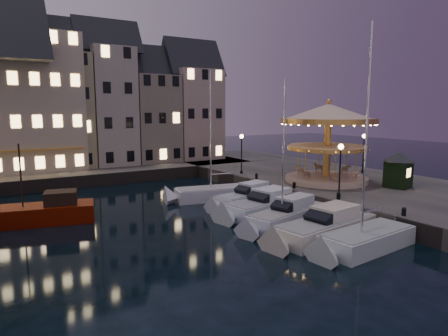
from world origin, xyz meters
TOP-DOWN VIEW (x-y plane):
  - ground at (0.00, 0.00)m, footprint 160.00×160.00m
  - quay_east at (14.00, 6.00)m, footprint 16.00×56.00m
  - quay_north at (-8.00, 28.00)m, footprint 44.00×12.00m
  - quaywall_e at (6.00, 6.00)m, footprint 0.15×44.00m
  - quaywall_n at (-6.00, 22.00)m, footprint 48.00×0.15m
  - streetlamp_b at (7.20, 1.00)m, footprint 0.44×0.44m
  - streetlamp_c at (7.20, 14.50)m, footprint 0.44×0.44m
  - streetlamp_d at (18.50, 8.00)m, footprint 0.44×0.44m
  - bollard_a at (6.60, -5.00)m, footprint 0.30×0.30m
  - bollard_b at (6.60, 0.50)m, footprint 0.30×0.30m
  - bollard_c at (6.60, 5.50)m, footprint 0.30×0.30m
  - bollard_d at (6.60, 11.00)m, footprint 0.30×0.30m
  - townhouse_nb at (-14.05, 30.00)m, footprint 6.16×8.00m
  - townhouse_nc at (-8.00, 30.00)m, footprint 6.82×8.00m
  - townhouse_nd at (-2.25, 30.00)m, footprint 5.50×8.00m
  - townhouse_ne at (3.20, 30.00)m, footprint 6.16×8.00m
  - townhouse_nf at (9.25, 30.00)m, footprint 6.82×8.00m
  - hotel_corner at (-14.00, 30.00)m, footprint 17.60×9.00m
  - motorboat_a at (1.93, -5.56)m, footprint 7.42×2.96m
  - motorboat_b at (1.63, -2.73)m, footprint 8.77×3.54m
  - motorboat_c at (1.42, 0.62)m, footprint 8.18×4.00m
  - motorboat_d at (1.74, 3.76)m, footprint 7.96×3.82m
  - motorboat_e at (2.15, 6.62)m, footprint 7.15×3.27m
  - motorboat_f at (1.24, 10.26)m, footprint 8.95×3.98m
  - red_fishing_boat at (-12.91, 10.35)m, footprint 7.86×4.23m
  - carousel at (11.38, 6.39)m, footprint 8.82×8.82m
  - ticket_kiosk at (14.56, 1.03)m, footprint 3.06×3.06m

SIDE VIEW (x-z plane):
  - ground at x=0.00m, z-range 0.00..0.00m
  - motorboat_f at x=1.24m, z-range -5.40..6.45m
  - motorboat_a at x=1.93m, z-range -5.62..6.70m
  - motorboat_e at x=2.15m, z-range -0.44..1.71m
  - motorboat_d at x=1.74m, z-range -0.43..1.72m
  - motorboat_b at x=1.63m, z-range -0.43..1.72m
  - quay_east at x=14.00m, z-range 0.00..1.30m
  - quay_north at x=-8.00m, z-range 0.00..1.30m
  - quaywall_e at x=6.00m, z-range 0.00..1.30m
  - quaywall_n at x=-6.00m, z-range 0.00..1.30m
  - motorboat_c at x=1.42m, z-range -4.76..6.11m
  - red_fishing_boat at x=-12.91m, z-range -2.27..3.67m
  - bollard_a at x=6.60m, z-range 1.32..1.89m
  - bollard_b at x=6.60m, z-range 1.32..1.89m
  - bollard_c at x=6.60m, z-range 1.32..1.89m
  - bollard_d at x=6.60m, z-range 1.32..1.89m
  - ticket_kiosk at x=14.56m, z-range 1.64..5.22m
  - streetlamp_b at x=7.20m, z-range 1.93..6.10m
  - streetlamp_c at x=7.20m, z-range 1.93..6.10m
  - streetlamp_d at x=18.50m, z-range 1.93..6.10m
  - carousel at x=11.38m, z-range 2.52..10.24m
  - townhouse_ne at x=3.20m, z-range 1.38..14.18m
  - townhouse_nb at x=-14.05m, z-range 1.38..15.18m
  - townhouse_nf at x=9.25m, z-range 1.38..15.18m
  - townhouse_nc at x=-8.00m, z-range 1.38..16.18m
  - townhouse_nd at x=-2.25m, z-range 1.38..17.18m
  - hotel_corner at x=-14.00m, z-range 1.38..18.18m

